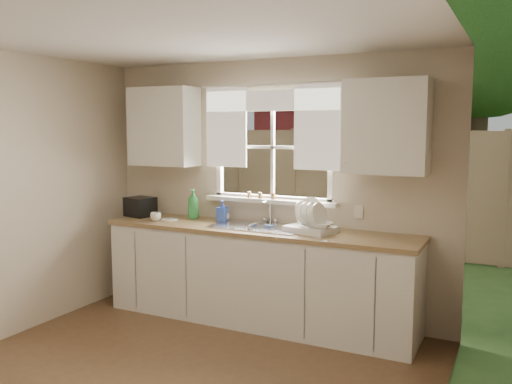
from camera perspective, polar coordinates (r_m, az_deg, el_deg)
The scene contains 20 objects.
room_walls at distance 3.57m, azimuth -12.37°, elevation -3.15°, with size 3.62×4.02×2.50m.
ceiling at distance 3.63m, azimuth -12.23°, elevation 17.08°, with size 3.60×4.00×0.02m, color silver.
window at distance 5.30m, azimuth 1.69°, elevation 2.94°, with size 1.38×0.16×1.06m.
curtains at distance 5.24m, azimuth 1.47°, elevation 7.80°, with size 1.50×0.03×0.81m.
base_cabinets at distance 5.19m, azimuth 0.15°, elevation -8.93°, with size 3.00×0.62×0.87m, color silver.
countertop at distance 5.08m, azimuth 0.15°, elevation -3.99°, with size 3.04×0.65×0.04m, color olive.
upper_cabinet_left at distance 5.72m, azimuth -9.66°, elevation 6.79°, with size 0.70×0.33×0.80m, color silver.
upper_cabinet_right at distance 4.74m, azimuth 13.60°, elevation 6.70°, with size 0.70×0.33×0.80m, color silver.
wall_outlet at distance 5.02m, azimuth 10.76°, elevation -2.05°, with size 0.08×0.01×0.12m, color beige.
sill_jars at distance 5.31m, azimuth 0.49°, elevation -0.36°, with size 0.30×0.04×0.06m.
backyard at distance 11.45m, azimuth 18.57°, elevation 14.61°, with size 20.00×10.00×6.13m.
sink at distance 5.12m, azimuth 0.31°, elevation -4.51°, with size 0.88×0.52×0.40m.
dish_rack at distance 4.88m, azimuth 5.78°, elevation -3.34°, with size 0.48×0.40×0.30m.
bowl at distance 4.80m, azimuth 6.90°, elevation -3.48°, with size 0.20×0.20×0.05m, color white.
soap_bottle_a at distance 5.60m, azimuth -6.62°, elevation -1.25°, with size 0.12×0.12×0.31m, color green.
soap_bottle_b at distance 5.40m, azimuth -3.56°, elevation -2.00°, with size 0.10×0.10×0.21m, color #3153B9.
soap_bottle_c at distance 5.43m, azimuth -3.42°, elevation -2.30°, with size 0.12×0.12×0.15m, color beige.
saucer at distance 5.56m, azimuth -9.07°, elevation -2.87°, with size 0.17×0.17×0.01m, color white.
cup at distance 5.53m, azimuth -10.52°, elevation -2.58°, with size 0.11×0.11×0.09m, color silver.
black_appliance at distance 5.84m, azimuth -12.08°, elevation -1.52°, with size 0.28×0.24×0.20m, color black.
Camera 1 is at (2.21, -2.80, 1.85)m, focal length 38.00 mm.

